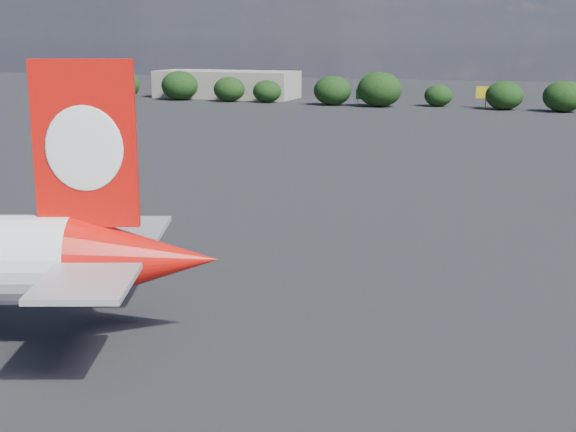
% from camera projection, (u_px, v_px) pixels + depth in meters
% --- Properties ---
extents(ground, '(500.00, 500.00, 0.00)m').
position_uv_depth(ground, '(291.00, 189.00, 99.06)').
color(ground, black).
rests_on(ground, ground).
extents(terminal_building, '(42.00, 16.00, 8.00)m').
position_uv_depth(terminal_building, '(227.00, 84.00, 240.49)').
color(terminal_building, gray).
rests_on(terminal_building, ground).
extents(highway_sign, '(6.00, 0.30, 4.50)m').
position_uv_depth(highway_sign, '(367.00, 95.00, 211.09)').
color(highway_sign, '#125E1C').
rests_on(highway_sign, ground).
extents(billboard_yellow, '(5.00, 0.30, 5.50)m').
position_uv_depth(billboard_yellow, '(486.00, 93.00, 207.00)').
color(billboard_yellow, yellow).
rests_on(billboard_yellow, ground).
extents(horizon_treeline, '(207.31, 15.90, 9.14)m').
position_uv_depth(horizon_treeline, '(459.00, 93.00, 206.18)').
color(horizon_treeline, black).
rests_on(horizon_treeline, ground).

